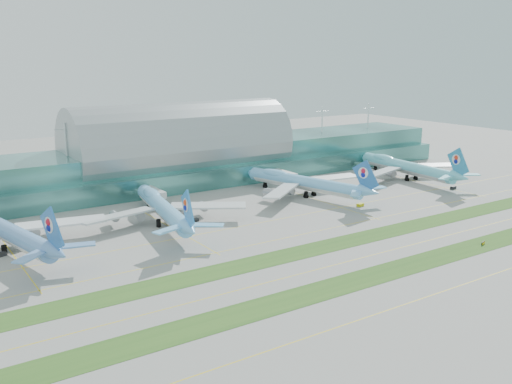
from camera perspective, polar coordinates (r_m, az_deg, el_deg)
ground at (r=209.93m, az=8.37°, el=-5.31°), size 700.00×700.00×0.00m
terminal at (r=311.13m, az=-7.56°, el=3.57°), size 340.00×69.10×36.00m
grass_strip_near at (r=191.37m, az=14.01°, el=-7.45°), size 420.00×12.00×0.08m
grass_strip_far at (r=211.33m, az=8.01°, el=-5.16°), size 420.00×12.00×0.08m
taxiline_a at (r=179.65m, az=18.75°, el=-9.20°), size 420.00×0.35×0.01m
taxiline_b at (r=200.39m, az=11.05°, el=-6.34°), size 420.00×0.35×0.01m
taxiline_c at (r=222.90m, az=5.28°, el=-4.10°), size 420.00×0.35×0.01m
taxiline_d at (r=239.63m, az=1.99°, el=-2.79°), size 420.00×0.35×0.01m
airliner_a at (r=220.61m, az=-23.68°, el=-3.52°), size 70.30×80.88×22.43m
airliner_b at (r=236.30m, az=-9.31°, el=-1.51°), size 68.75×78.85×21.77m
airliner_c at (r=280.85m, az=4.69°, el=1.03°), size 68.40×78.97×22.03m
airliner_d at (r=328.84m, az=14.76°, el=2.49°), size 72.27×82.31×22.64m
gse_b at (r=215.25m, az=-24.12°, el=-5.71°), size 3.65×2.75×1.38m
gse_c at (r=232.57m, az=-6.52°, el=-3.22°), size 3.09×1.85×1.23m
gse_d at (r=237.79m, az=-6.13°, el=-2.82°), size 3.89×2.56×1.34m
gse_e at (r=264.93m, az=10.39°, el=-1.27°), size 3.57×2.38×1.32m
gse_f at (r=289.81m, az=9.95°, el=0.03°), size 3.87×1.97×1.47m
gse_g at (r=311.22m, az=19.12°, el=0.41°), size 3.80×2.14×1.53m
gse_h at (r=325.87m, az=19.11°, el=0.96°), size 3.49×2.20×1.37m
taxiway_sign_east at (r=224.02m, az=21.76°, el=-4.78°), size 2.80×1.06×1.20m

